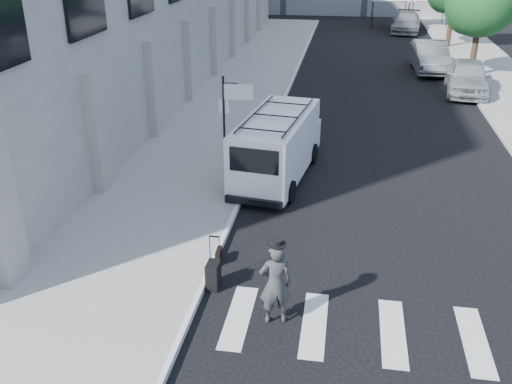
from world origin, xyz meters
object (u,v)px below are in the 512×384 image
(businessman, at_px, (276,284))
(parked_car_b, at_px, (430,57))
(cargo_van, at_px, (278,145))
(parked_car_a, at_px, (467,77))
(suitcase, at_px, (213,275))
(briefcase, at_px, (219,256))
(parked_car_c, at_px, (407,22))

(businessman, relative_size, parked_car_b, 0.36)
(cargo_van, bearing_deg, parked_car_b, 75.89)
(parked_car_a, height_order, parked_car_b, parked_car_b)
(suitcase, relative_size, parked_car_b, 0.24)
(cargo_van, xyz_separation_m, parked_car_a, (7.96, 11.98, -0.26))
(parked_car_b, bearing_deg, briefcase, -110.84)
(briefcase, relative_size, parked_car_a, 0.09)
(cargo_van, relative_size, parked_car_b, 1.12)
(cargo_van, bearing_deg, businessman, -75.44)
(businessman, bearing_deg, briefcase, -65.38)
(parked_car_a, xyz_separation_m, parked_car_b, (-1.29, 4.75, 0.00))
(parked_car_c, bearing_deg, parked_car_b, -81.09)
(suitcase, xyz_separation_m, parked_car_c, (7.05, 37.47, 0.43))
(businessman, distance_m, briefcase, 2.79)
(businessman, xyz_separation_m, parked_car_b, (5.74, 24.43, -0.08))
(suitcase, distance_m, cargo_van, 6.76)
(suitcase, bearing_deg, parked_car_b, 73.48)
(suitcase, height_order, parked_car_a, parked_car_a)
(cargo_van, xyz_separation_m, parked_car_c, (6.43, 30.78, -0.34))
(businessman, xyz_separation_m, parked_car_a, (7.03, 19.67, -0.09))
(parked_car_a, bearing_deg, cargo_van, -118.17)
(parked_car_b, distance_m, parked_car_c, 14.04)
(cargo_van, bearing_deg, suitcase, -87.64)
(briefcase, relative_size, cargo_van, 0.08)
(parked_car_c, bearing_deg, businessman, -90.21)
(parked_car_c, bearing_deg, briefcase, -93.23)
(briefcase, distance_m, parked_car_c, 37.07)
(cargo_van, height_order, parked_car_b, cargo_van)
(parked_car_a, distance_m, parked_car_b, 4.93)
(businessman, relative_size, cargo_van, 0.32)
(parked_car_b, bearing_deg, parked_car_a, -77.31)
(briefcase, height_order, cargo_van, cargo_van)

